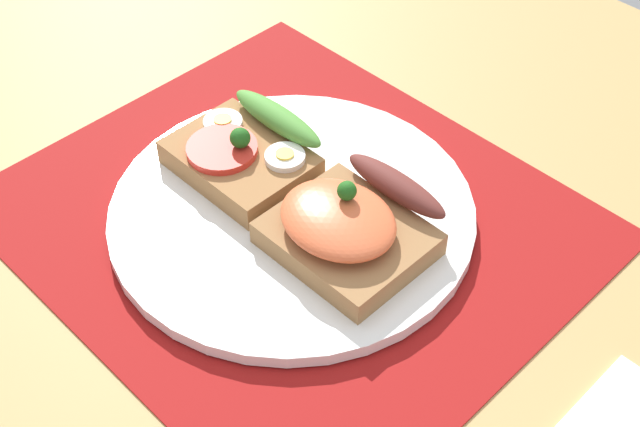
# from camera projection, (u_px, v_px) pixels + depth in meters

# --- Properties ---
(ground_plane) EXTENTS (1.20, 0.90, 0.03)m
(ground_plane) POSITION_uv_depth(u_px,v_px,m) (293.00, 234.00, 0.68)
(ground_plane) COLOR tan
(placemat) EXTENTS (0.41, 0.36, 0.00)m
(placemat) POSITION_uv_depth(u_px,v_px,m) (292.00, 219.00, 0.67)
(placemat) COLOR maroon
(placemat) RESTS_ON ground_plane
(plate) EXTENTS (0.28, 0.28, 0.01)m
(plate) POSITION_uv_depth(u_px,v_px,m) (292.00, 212.00, 0.67)
(plate) COLOR white
(plate) RESTS_ON placemat
(sandwich_egg_tomato) EXTENTS (0.11, 0.09, 0.04)m
(sandwich_egg_tomato) POSITION_uv_depth(u_px,v_px,m) (243.00, 154.00, 0.68)
(sandwich_egg_tomato) COLOR #9C6C3F
(sandwich_egg_tomato) RESTS_ON plate
(sandwich_salmon) EXTENTS (0.11, 0.11, 0.05)m
(sandwich_salmon) POSITION_uv_depth(u_px,v_px,m) (349.00, 226.00, 0.62)
(sandwich_salmon) COLOR #986C41
(sandwich_salmon) RESTS_ON plate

